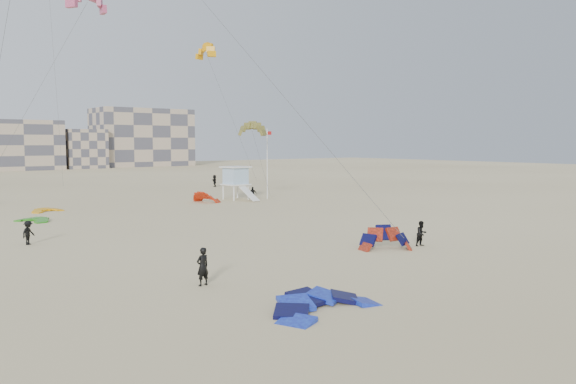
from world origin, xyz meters
TOP-DOWN VIEW (x-y plane):
  - ground at (0.00, 0.00)m, footprint 320.00×320.00m
  - kite_ground_blue at (-0.39, -3.12)m, footprint 4.84×5.07m
  - kite_ground_orange at (11.05, 3.99)m, footprint 4.47×4.45m
  - kite_ground_green at (-3.25, 30.68)m, footprint 3.98×3.89m
  - kite_ground_red_far at (15.98, 35.34)m, footprint 4.39×4.32m
  - kite_ground_yellow at (-0.48, 37.15)m, footprint 3.54×3.65m
  - kitesurfer_main at (-2.35, 3.15)m, footprint 0.72×0.53m
  - kitesurfer_b at (13.75, 3.40)m, footprint 0.85×0.70m
  - kitesurfer_c at (-6.20, 19.38)m, footprint 1.16×1.09m
  - kitesurfer_d at (21.06, 33.57)m, footprint 0.91×0.95m
  - kitesurfer_f at (27.88, 53.88)m, footprint 0.91×1.73m
  - kite_fly_pink at (5.37, 41.17)m, footprint 12.18×10.65m
  - kite_fly_olive at (19.85, 31.87)m, footprint 4.34×5.44m
  - kite_fly_yellow at (25.00, 50.98)m, footprint 9.61×4.00m
  - lifeguard_tower_near at (20.23, 35.86)m, footprint 2.96×5.41m
  - flagpole at (23.59, 34.20)m, footprint 0.67×0.10m
  - condo_east at (50.00, 132.00)m, footprint 26.00×14.00m
  - condo_fill_right at (32.00, 128.00)m, footprint 10.00×10.00m

SIDE VIEW (x-z plane):
  - ground at x=0.00m, z-range 0.00..0.00m
  - kite_ground_blue at x=-0.39m, z-range -0.94..0.94m
  - kite_ground_orange at x=11.05m, z-range -1.62..1.62m
  - kite_ground_green at x=-3.25m, z-range -0.42..0.42m
  - kite_ground_red_far at x=15.98m, z-range -1.71..1.71m
  - kite_ground_yellow at x=-0.48m, z-range -0.47..0.47m
  - kitesurfer_c at x=-6.20m, z-range 0.00..1.58m
  - kitesurfer_d at x=21.06m, z-range 0.00..1.58m
  - kitesurfer_b at x=13.75m, z-range 0.00..1.63m
  - kitesurfer_f at x=27.88m, z-range 0.00..1.79m
  - kitesurfer_main at x=-2.35m, z-range 0.00..1.81m
  - lifeguard_tower_near at x=20.23m, z-range -0.02..3.87m
  - flagpole at x=23.59m, z-range 0.20..8.48m
  - condo_fill_right at x=32.00m, z-range 0.00..10.00m
  - kite_fly_olive at x=19.85m, z-range 3.86..12.14m
  - condo_east at x=50.00m, z-range 0.00..16.00m
  - kite_fly_yellow at x=25.00m, z-range 9.48..29.08m
  - kite_fly_pink at x=5.37m, z-range 10.57..32.18m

